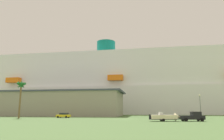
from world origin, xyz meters
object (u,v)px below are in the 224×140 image
pickup_truck (193,117)px  parked_car_yellow_taxi (64,115)px  cruise_ship (176,87)px  palm_tree (21,89)px  street_lamp (200,102)px  small_boat_on_trailer (166,117)px

pickup_truck → parked_car_yellow_taxi: 39.92m
cruise_ship → parked_car_yellow_taxi: cruise_ship is taller
palm_tree → street_lamp: palm_tree is taller
pickup_truck → small_boat_on_trailer: pickup_truck is taller
palm_tree → street_lamp: size_ratio=1.58×
palm_tree → street_lamp: (55.59, 2.48, -4.40)m
small_boat_on_trailer → street_lamp: (12.38, 15.72, 3.81)m
small_boat_on_trailer → parked_car_yellow_taxi: 34.84m
pickup_truck → parked_car_yellow_taxi: bearing=155.8°
cruise_ship → small_boat_on_trailer: size_ratio=36.28×
cruise_ship → pickup_truck: 75.23m
cruise_ship → palm_tree: size_ratio=26.18×
palm_tree → parked_car_yellow_taxi: bearing=17.4°
small_boat_on_trailer → palm_tree: size_ratio=0.72×
pickup_truck → street_lamp: 16.46m
pickup_truck → street_lamp: (6.20, 14.78, 3.73)m
street_lamp → parked_car_yellow_taxi: (-42.62, 1.57, -3.94)m
small_boat_on_trailer → street_lamp: 20.37m
parked_car_yellow_taxi → palm_tree: bearing=-162.6°
cruise_ship → street_lamp: 59.42m
pickup_truck → small_boat_on_trailer: (-6.18, -0.94, -0.08)m
cruise_ship → parked_car_yellow_taxi: 75.19m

